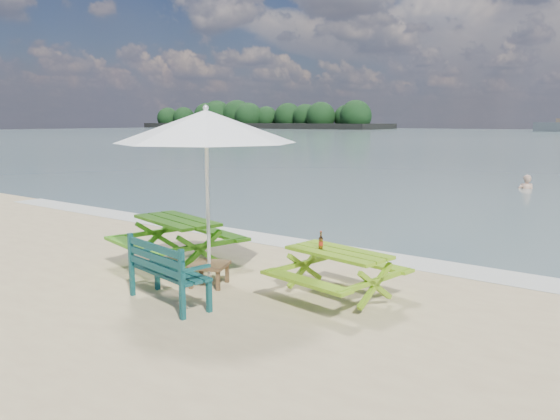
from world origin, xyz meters
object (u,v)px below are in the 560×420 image
Objects in this scene: picnic_table_right at (338,276)px; swimmer at (525,196)px; park_bench at (169,284)px; picnic_table_left at (177,243)px; side_table at (209,274)px; patio_umbrella at (206,127)px; beer_bottle at (321,243)px.

swimmer is (-0.85, 15.36, -0.64)m from picnic_table_right.
park_bench is (-1.80, -1.56, -0.07)m from picnic_table_right.
swimmer is (2.37, 15.44, -0.70)m from picnic_table_left.
picnic_table_left is 1.41m from side_table.
picnic_table_left is 0.65× the size of patio_umbrella.
patio_umbrella is 16.25m from swimmer.
beer_bottle is at bearing 0.89° from picnic_table_left.
side_table is at bearing -90.00° from patio_umbrella.
park_bench is at bearing -81.91° from patio_umbrella.
side_table is at bearing 98.09° from park_bench.
picnic_table_right is 1.24× the size of park_bench.
beer_bottle is (1.66, 0.58, 0.61)m from side_table.
side_table is (1.28, -0.54, -0.22)m from picnic_table_left.
side_table is (-0.13, 0.94, -0.09)m from park_bench.
picnic_table_left is 3.24× the size of side_table.
picnic_table_left is 1.24× the size of picnic_table_right.
picnic_table_left is 15.64m from swimmer.
picnic_table_right is 2.62× the size of side_table.
picnic_table_right is 7.36× the size of beer_bottle.
swimmer is (0.95, 16.92, -0.57)m from park_bench.
park_bench is 2.22m from beer_bottle.
patio_umbrella reaches higher than park_bench.
side_table is at bearing -162.25° from picnic_table_right.
park_bench is at bearing -135.04° from beer_bottle.
patio_umbrella is at bearing -162.25° from picnic_table_right.
picnic_table_left is at bearing 133.76° from park_bench.
picnic_table_right reaches higher than side_table.
picnic_table_left is at bearing 157.31° from side_table.
park_bench is at bearing -46.24° from picnic_table_left.
picnic_table_left reaches higher than swimmer.
beer_bottle reaches higher than swimmer.
picnic_table_right is at bearing 40.96° from park_bench.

